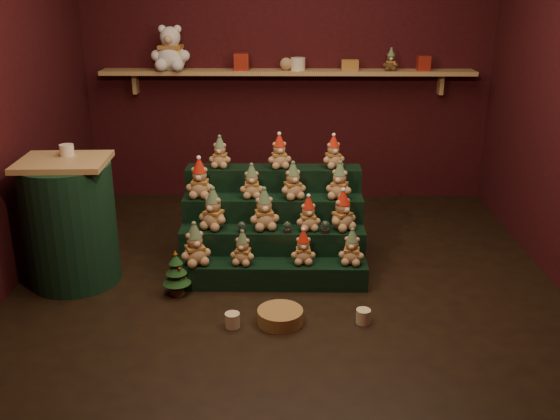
{
  "coord_description": "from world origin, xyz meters",
  "views": [
    {
      "loc": [
        0.01,
        -4.23,
        2.1
      ],
      "look_at": [
        -0.05,
        0.25,
        0.47
      ],
      "focal_mm": 40.0,
      "sensor_mm": 36.0,
      "label": 1
    }
  ],
  "objects_px": {
    "snow_globe_b": "(287,227)",
    "riser_tier_front": "(272,274)",
    "snow_globe_c": "(325,227)",
    "brown_bear": "(391,60)",
    "mug_left": "(232,320)",
    "mug_right": "(363,316)",
    "side_table": "(70,222)",
    "wicker_basket": "(280,316)",
    "mini_christmas_tree": "(176,273)",
    "white_bear": "(170,42)",
    "snow_globe_a": "(242,227)"
  },
  "relations": [
    {
      "from": "snow_globe_a",
      "to": "snow_globe_c",
      "type": "height_order",
      "value": "snow_globe_c"
    },
    {
      "from": "snow_globe_b",
      "to": "mini_christmas_tree",
      "type": "distance_m",
      "value": 0.88
    },
    {
      "from": "wicker_basket",
      "to": "mini_christmas_tree",
      "type": "bearing_deg",
      "value": 152.21
    },
    {
      "from": "snow_globe_a",
      "to": "mug_right",
      "type": "relative_size",
      "value": 0.85
    },
    {
      "from": "riser_tier_front",
      "to": "mug_left",
      "type": "bearing_deg",
      "value": -111.94
    },
    {
      "from": "side_table",
      "to": "brown_bear",
      "type": "bearing_deg",
      "value": 33.15
    },
    {
      "from": "snow_globe_c",
      "to": "side_table",
      "type": "xyz_separation_m",
      "value": [
        -1.87,
        -0.09,
        0.06
      ]
    },
    {
      "from": "riser_tier_front",
      "to": "snow_globe_b",
      "type": "relative_size",
      "value": 16.71
    },
    {
      "from": "wicker_basket",
      "to": "brown_bear",
      "type": "xyz_separation_m",
      "value": [
        1.02,
        2.47,
        1.37
      ]
    },
    {
      "from": "side_table",
      "to": "mug_right",
      "type": "xyz_separation_m",
      "value": [
        2.09,
        -0.61,
        -0.42
      ]
    },
    {
      "from": "mug_left",
      "to": "brown_bear",
      "type": "relative_size",
      "value": 0.48
    },
    {
      "from": "mug_right",
      "to": "wicker_basket",
      "type": "bearing_deg",
      "value": -179.44
    },
    {
      "from": "riser_tier_front",
      "to": "snow_globe_c",
      "type": "relative_size",
      "value": 15.14
    },
    {
      "from": "white_bear",
      "to": "side_table",
      "type": "bearing_deg",
      "value": -101.37
    },
    {
      "from": "snow_globe_a",
      "to": "side_table",
      "type": "relative_size",
      "value": 0.09
    },
    {
      "from": "snow_globe_b",
      "to": "white_bear",
      "type": "relative_size",
      "value": 0.16
    },
    {
      "from": "snow_globe_c",
      "to": "side_table",
      "type": "bearing_deg",
      "value": -177.31
    },
    {
      "from": "riser_tier_front",
      "to": "mini_christmas_tree",
      "type": "bearing_deg",
      "value": -167.51
    },
    {
      "from": "snow_globe_a",
      "to": "mug_left",
      "type": "distance_m",
      "value": 0.84
    },
    {
      "from": "snow_globe_b",
      "to": "riser_tier_front",
      "type": "bearing_deg",
      "value": -125.41
    },
    {
      "from": "white_bear",
      "to": "brown_bear",
      "type": "distance_m",
      "value": 2.1
    },
    {
      "from": "mug_right",
      "to": "brown_bear",
      "type": "distance_m",
      "value": 2.86
    },
    {
      "from": "mug_right",
      "to": "side_table",
      "type": "bearing_deg",
      "value": 163.74
    },
    {
      "from": "snow_globe_c",
      "to": "brown_bear",
      "type": "bearing_deg",
      "value": 68.47
    },
    {
      "from": "snow_globe_a",
      "to": "side_table",
      "type": "xyz_separation_m",
      "value": [
        -1.24,
        -0.09,
        0.06
      ]
    },
    {
      "from": "snow_globe_a",
      "to": "mini_christmas_tree",
      "type": "height_order",
      "value": "snow_globe_a"
    },
    {
      "from": "snow_globe_b",
      "to": "wicker_basket",
      "type": "distance_m",
      "value": 0.79
    },
    {
      "from": "riser_tier_front",
      "to": "side_table",
      "type": "relative_size",
      "value": 1.49
    },
    {
      "from": "side_table",
      "to": "mini_christmas_tree",
      "type": "height_order",
      "value": "side_table"
    },
    {
      "from": "snow_globe_a",
      "to": "wicker_basket",
      "type": "bearing_deg",
      "value": -67.1
    },
    {
      "from": "mug_right",
      "to": "mug_left",
      "type": "bearing_deg",
      "value": -175.92
    },
    {
      "from": "riser_tier_front",
      "to": "snow_globe_a",
      "type": "relative_size",
      "value": 16.94
    },
    {
      "from": "snow_globe_c",
      "to": "mug_left",
      "type": "xyz_separation_m",
      "value": [
        -0.64,
        -0.76,
        -0.36
      ]
    },
    {
      "from": "mug_right",
      "to": "wicker_basket",
      "type": "xyz_separation_m",
      "value": [
        -0.55,
        -0.01,
        -0.0
      ]
    },
    {
      "from": "riser_tier_front",
      "to": "side_table",
      "type": "distance_m",
      "value": 1.52
    },
    {
      "from": "wicker_basket",
      "to": "mug_left",
      "type": "bearing_deg",
      "value": -169.8
    },
    {
      "from": "snow_globe_a",
      "to": "mug_right",
      "type": "bearing_deg",
      "value": -39.56
    },
    {
      "from": "snow_globe_c",
      "to": "brown_bear",
      "type": "distance_m",
      "value": 2.15
    },
    {
      "from": "snow_globe_b",
      "to": "brown_bear",
      "type": "relative_size",
      "value": 0.41
    },
    {
      "from": "snow_globe_a",
      "to": "side_table",
      "type": "height_order",
      "value": "side_table"
    },
    {
      "from": "white_bear",
      "to": "brown_bear",
      "type": "height_order",
      "value": "white_bear"
    },
    {
      "from": "side_table",
      "to": "wicker_basket",
      "type": "bearing_deg",
      "value": -24.46
    },
    {
      "from": "snow_globe_b",
      "to": "wicker_basket",
      "type": "bearing_deg",
      "value": -93.62
    },
    {
      "from": "side_table",
      "to": "wicker_basket",
      "type": "xyz_separation_m",
      "value": [
        1.54,
        -0.61,
        -0.42
      ]
    },
    {
      "from": "snow_globe_b",
      "to": "snow_globe_a",
      "type": "bearing_deg",
      "value": -180.0
    },
    {
      "from": "side_table",
      "to": "mug_right",
      "type": "relative_size",
      "value": 9.73
    },
    {
      "from": "side_table",
      "to": "white_bear",
      "type": "height_order",
      "value": "white_bear"
    },
    {
      "from": "snow_globe_c",
      "to": "mug_right",
      "type": "relative_size",
      "value": 0.96
    },
    {
      "from": "brown_bear",
      "to": "wicker_basket",
      "type": "bearing_deg",
      "value": -109.08
    },
    {
      "from": "wicker_basket",
      "to": "brown_bear",
      "type": "height_order",
      "value": "brown_bear"
    }
  ]
}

